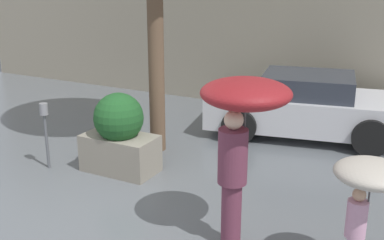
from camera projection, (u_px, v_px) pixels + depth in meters
ground_plane at (95, 215)px, 6.73m from camera, size 40.00×40.00×0.00m
planter_box at (119, 135)px, 8.02m from camera, size 1.25×0.83×1.36m
person_adult at (242, 116)px, 5.56m from camera, size 1.06×1.06×2.10m
person_child at (368, 185)px, 4.99m from camera, size 0.78×0.78×1.40m
parked_car_near at (307, 106)px, 9.83m from camera, size 4.20×2.53×1.28m
parking_meter at (45, 122)px, 8.09m from camera, size 0.14×0.14×1.15m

